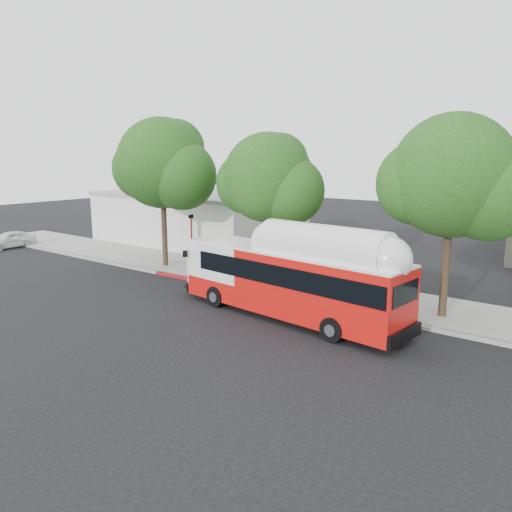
{
  "coord_description": "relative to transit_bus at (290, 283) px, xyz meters",
  "views": [
    {
      "loc": [
        15.36,
        -16.73,
        7.37
      ],
      "look_at": [
        0.45,
        3.0,
        2.33
      ],
      "focal_mm": 35.0,
      "sensor_mm": 36.0,
      "label": 1
    }
  ],
  "objects": [
    {
      "name": "street_tree_mid",
      "position": [
        -4.0,
        4.42,
        4.22
      ],
      "size": [
        5.75,
        5.0,
        8.62
      ],
      "color": "#2D2116",
      "rests_on": "ground"
    },
    {
      "name": "ground",
      "position": [
        -3.41,
        -1.64,
        -1.69
      ],
      "size": [
        120.0,
        120.0,
        0.0
      ],
      "primitive_type": "plane",
      "color": "black",
      "rests_on": "ground"
    },
    {
      "name": "curb_strip",
      "position": [
        -3.41,
        2.26,
        -1.61
      ],
      "size": [
        60.0,
        0.3,
        0.15
      ],
      "primitive_type": "cube",
      "color": "gray",
      "rests_on": "ground"
    },
    {
      "name": "sidewalk",
      "position": [
        -3.41,
        4.86,
        -1.61
      ],
      "size": [
        60.0,
        5.0,
        0.15
      ],
      "primitive_type": "cube",
      "color": "gray",
      "rests_on": "ground"
    },
    {
      "name": "red_curb_segment",
      "position": [
        -6.41,
        2.26,
        -1.61
      ],
      "size": [
        10.0,
        0.32,
        0.16
      ],
      "primitive_type": "cube",
      "color": "maroon",
      "rests_on": "ground"
    },
    {
      "name": "street_tree_left",
      "position": [
        -11.94,
        3.92,
        4.92
      ],
      "size": [
        6.67,
        5.8,
        9.74
      ],
      "color": "#2D2116",
      "rests_on": "ground"
    },
    {
      "name": "street_tree_right",
      "position": [
        6.03,
        4.22,
        4.57
      ],
      "size": [
        6.21,
        5.4,
        9.18
      ],
      "color": "#2D2116",
      "rests_on": "ground"
    },
    {
      "name": "low_commercial_bldg",
      "position": [
        -17.41,
        12.36,
        0.46
      ],
      "size": [
        16.2,
        10.2,
        4.25
      ],
      "color": "silver",
      "rests_on": "ground"
    },
    {
      "name": "parked_car",
      "position": [
        -27.64,
        1.2,
        -1.01
      ],
      "size": [
        4.06,
        1.76,
        1.36
      ],
      "primitive_type": "imported",
      "rotation": [
        0.0,
        0.0,
        0.04
      ],
      "color": "silver",
      "rests_on": "ground"
    },
    {
      "name": "signal_pole",
      "position": [
        -8.9,
        2.82,
        0.3
      ],
      "size": [
        0.11,
        0.37,
        3.88
      ],
      "color": "#AB1218",
      "rests_on": "ground"
    },
    {
      "name": "transit_bus",
      "position": [
        0.0,
        0.0,
        0.0
      ],
      "size": [
        12.39,
        3.67,
        3.61
      ],
      "rotation": [
        0.0,
        0.0,
        -0.11
      ],
      "color": "red",
      "rests_on": "ground"
    }
  ]
}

